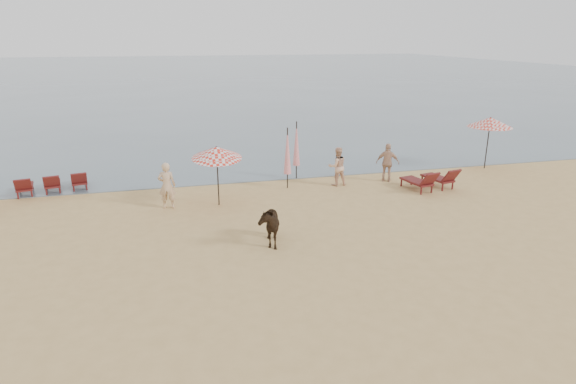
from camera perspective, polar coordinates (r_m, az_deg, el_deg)
The scene contains 12 objects.
ground at distance 12.26m, azimuth 5.74°, elevation -12.01°, with size 120.00×120.00×0.00m, color tan.
sea at distance 90.24m, azimuth -11.86°, elevation 13.82°, with size 160.00×140.00×0.06m, color #51606B.
lounger_cluster_left at distance 21.83m, azimuth -26.17°, elevation 0.97°, with size 2.88×2.04×0.58m.
lounger_cluster_right at distance 20.84m, azimuth 16.59°, elevation 1.47°, with size 2.09×2.04×0.64m.
umbrella_open_left_b at distance 17.88m, azimuth -8.45°, elevation 4.66°, with size 1.85×1.88×2.36m.
umbrella_open_right at distance 24.71m, azimuth 22.84°, elevation 7.63°, with size 2.04×2.04×2.49m.
umbrella_closed_left at distance 19.88m, azimuth -0.06°, elevation 4.85°, with size 0.31×0.31×2.57m.
umbrella_closed_right at distance 21.19m, azimuth 1.01°, elevation 5.72°, with size 0.32×0.32×2.59m.
cow at distance 14.74m, azimuth -2.41°, elevation -3.78°, with size 0.70×1.53×1.29m, color black.
beachgoer_left at distance 18.23m, azimuth -14.16°, elevation 0.75°, with size 0.64×0.42×1.75m, color tan.
beachgoer_right_a at distance 20.56m, azimuth 5.86°, elevation 3.04°, with size 0.81×0.63×1.66m, color #DCA989.
beachgoer_right_b at distance 21.43m, azimuth 11.72°, elevation 3.43°, with size 0.99×0.41×1.69m, color tan.
Camera 1 is at (-3.70, -9.95, 6.13)m, focal length 30.00 mm.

